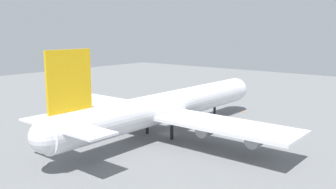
{
  "coord_description": "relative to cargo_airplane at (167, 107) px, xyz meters",
  "views": [
    {
      "loc": [
        -61.36,
        -50.45,
        22.96
      ],
      "look_at": [
        0.0,
        0.0,
        9.0
      ],
      "focal_mm": 38.73,
      "sensor_mm": 36.0,
      "label": 1
    }
  ],
  "objects": [
    {
      "name": "safety_cone_nose",
      "position": [
        30.6,
        -2.75,
        -5.9
      ],
      "size": [
        0.45,
        0.45,
        0.65
      ],
      "primitive_type": "cone",
      "color": "orange",
      "rests_on": "ground_plane"
    },
    {
      "name": "ground_plane",
      "position": [
        0.28,
        -0.0,
        -6.22
      ],
      "size": [
        269.48,
        269.48,
        0.0
      ],
      "primitive_type": "plane",
      "color": "slate"
    },
    {
      "name": "cargo_airplane",
      "position": [
        0.0,
        0.0,
        0.0
      ],
      "size": [
        67.37,
        61.76,
        20.0
      ],
      "color": "silver",
      "rests_on": "ground_plane"
    },
    {
      "name": "baggage_tug",
      "position": [
        17.84,
        24.77,
        -5.17
      ],
      "size": [
        5.21,
        3.64,
        2.06
      ],
      "color": "silver",
      "rests_on": "ground_plane"
    }
  ]
}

